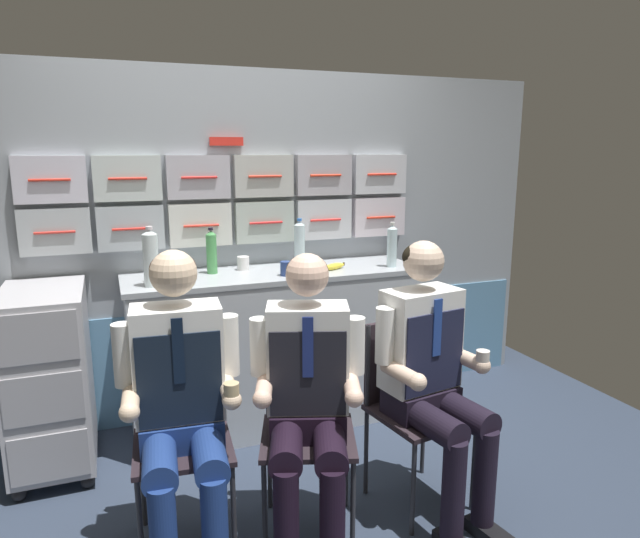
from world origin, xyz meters
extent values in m
cube|color=#2C3648|center=(0.00, 0.00, -0.02)|extent=(4.80, 4.80, 0.04)
cube|color=#979EA5|center=(0.00, 1.38, 1.07)|extent=(4.20, 0.06, 2.15)
cube|color=#5B8CB1|center=(0.00, 1.34, 0.35)|extent=(4.12, 0.01, 0.70)
cube|color=#B0B7BC|center=(-1.04, 1.32, 1.23)|extent=(0.37, 0.06, 0.26)
cylinder|color=red|center=(-1.04, 1.28, 1.23)|extent=(0.21, 0.01, 0.01)
cube|color=#A8B1B7|center=(-0.64, 1.32, 1.23)|extent=(0.37, 0.06, 0.26)
cylinder|color=red|center=(-0.64, 1.28, 1.23)|extent=(0.21, 0.01, 0.01)
cube|color=silver|center=(-0.25, 1.32, 1.23)|extent=(0.37, 0.06, 0.26)
cylinder|color=red|center=(-0.25, 1.28, 1.23)|extent=(0.21, 0.01, 0.01)
cube|color=#ACB7AD|center=(0.15, 1.32, 1.23)|extent=(0.37, 0.06, 0.26)
cylinder|color=red|center=(0.15, 1.28, 1.23)|extent=(0.21, 0.01, 0.01)
cube|color=silver|center=(0.55, 1.32, 1.23)|extent=(0.37, 0.06, 0.26)
cylinder|color=red|center=(0.55, 1.28, 1.23)|extent=(0.21, 0.01, 0.01)
cube|color=silver|center=(0.95, 1.32, 1.23)|extent=(0.37, 0.06, 0.26)
cylinder|color=red|center=(0.95, 1.28, 1.23)|extent=(0.21, 0.01, 0.01)
cube|color=silver|center=(-1.04, 1.32, 1.51)|extent=(0.37, 0.06, 0.26)
cylinder|color=red|center=(-1.04, 1.28, 1.51)|extent=(0.21, 0.01, 0.01)
cube|color=silver|center=(-0.64, 1.32, 1.51)|extent=(0.37, 0.06, 0.26)
cylinder|color=red|center=(-0.64, 1.28, 1.51)|extent=(0.21, 0.01, 0.01)
cube|color=#B2AEB9|center=(-0.25, 1.32, 1.51)|extent=(0.37, 0.06, 0.26)
cylinder|color=red|center=(-0.25, 1.28, 1.51)|extent=(0.21, 0.01, 0.01)
cube|color=#B4B3AD|center=(0.15, 1.32, 1.51)|extent=(0.37, 0.06, 0.26)
cylinder|color=red|center=(0.15, 1.28, 1.51)|extent=(0.21, 0.01, 0.01)
cube|color=#AEA8B0|center=(0.55, 1.32, 1.51)|extent=(0.37, 0.06, 0.26)
cylinder|color=red|center=(0.55, 1.28, 1.51)|extent=(0.21, 0.01, 0.01)
cube|color=silver|center=(0.95, 1.32, 1.51)|extent=(0.37, 0.06, 0.26)
cylinder|color=red|center=(0.95, 1.28, 1.51)|extent=(0.21, 0.01, 0.01)
cube|color=red|center=(-0.07, 1.33, 1.72)|extent=(0.20, 0.02, 0.05)
cube|color=silver|center=(0.15, 1.09, 0.46)|extent=(1.72, 0.52, 0.93)
cube|color=#AAB1B8|center=(0.15, 1.09, 0.94)|extent=(1.75, 0.53, 0.03)
sphere|color=black|center=(-1.27, 0.73, 0.04)|extent=(0.07, 0.07, 0.07)
sphere|color=black|center=(-0.96, 0.73, 0.04)|extent=(0.07, 0.07, 0.07)
sphere|color=black|center=(-1.27, 1.28, 0.04)|extent=(0.07, 0.07, 0.07)
sphere|color=black|center=(-0.96, 1.28, 0.04)|extent=(0.07, 0.07, 0.07)
cube|color=#BBBABF|center=(-1.11, 1.01, 0.52)|extent=(0.40, 0.64, 0.90)
cube|color=#A7A5AB|center=(-1.11, 0.68, 0.22)|extent=(0.35, 0.01, 0.24)
cube|color=#A7A5AB|center=(-1.11, 0.68, 0.52)|extent=(0.35, 0.01, 0.24)
cube|color=#A7A5AB|center=(-1.11, 0.68, 0.82)|extent=(0.35, 0.01, 0.24)
cylinder|color=#28282D|center=(-1.11, 0.71, 0.95)|extent=(0.32, 0.02, 0.02)
cylinder|color=#2D2D33|center=(-0.74, -0.03, 0.22)|extent=(0.02, 0.02, 0.45)
cylinder|color=#2D2D33|center=(-0.38, -0.06, 0.22)|extent=(0.02, 0.02, 0.45)
cylinder|color=#2D2D33|center=(-0.71, 0.33, 0.22)|extent=(0.02, 0.02, 0.45)
cylinder|color=#2D2D33|center=(-0.35, 0.30, 0.22)|extent=(0.02, 0.02, 0.45)
cube|color=#2A2026|center=(-0.54, 0.13, 0.46)|extent=(0.43, 0.43, 0.02)
cube|color=#2A2026|center=(-0.53, 0.32, 0.67)|extent=(0.37, 0.06, 0.40)
cylinder|color=#2D2D33|center=(-0.71, 0.33, 0.67)|extent=(0.02, 0.02, 0.40)
cylinder|color=#2D2D33|center=(-0.35, 0.30, 0.67)|extent=(0.02, 0.02, 0.40)
cylinder|color=navy|center=(-0.48, -0.21, 0.28)|extent=(0.10, 0.10, 0.44)
cylinder|color=navy|center=(-0.65, -0.03, 0.52)|extent=(0.16, 0.38, 0.13)
cylinder|color=navy|center=(-0.46, -0.04, 0.52)|extent=(0.16, 0.38, 0.13)
cube|color=navy|center=(-0.54, 0.13, 0.53)|extent=(0.35, 0.23, 0.12)
cube|color=white|center=(-0.54, 0.15, 0.82)|extent=(0.37, 0.23, 0.47)
cube|color=black|center=(-0.55, 0.05, 0.79)|extent=(0.33, 0.04, 0.38)
cube|color=black|center=(-0.55, 0.04, 0.91)|extent=(0.04, 0.01, 0.26)
cylinder|color=white|center=(-0.75, 0.17, 0.88)|extent=(0.08, 0.08, 0.26)
cylinder|color=beige|center=(-0.74, 0.06, 0.73)|extent=(0.09, 0.24, 0.07)
sphere|color=beige|center=(-0.74, -0.05, 0.73)|extent=(0.08, 0.08, 0.08)
cylinder|color=white|center=(-0.33, 0.13, 0.88)|extent=(0.08, 0.08, 0.26)
cylinder|color=beige|center=(-0.36, 0.03, 0.73)|extent=(0.09, 0.24, 0.07)
sphere|color=beige|center=(-0.37, -0.08, 0.73)|extent=(0.08, 0.08, 0.08)
cylinder|color=tan|center=(-0.37, -0.08, 0.77)|extent=(0.06, 0.06, 0.06)
sphere|color=beige|center=(-0.54, 0.15, 1.19)|extent=(0.19, 0.19, 0.19)
ellipsoid|color=#533627|center=(-0.54, 0.16, 1.21)|extent=(0.20, 0.18, 0.13)
cylinder|color=#2D2D33|center=(-0.26, -0.09, 0.22)|extent=(0.02, 0.02, 0.45)
cylinder|color=#2D2D33|center=(0.08, -0.21, 0.22)|extent=(0.02, 0.02, 0.45)
cylinder|color=#2D2D33|center=(-0.14, 0.25, 0.22)|extent=(0.02, 0.02, 0.45)
cylinder|color=#2D2D33|center=(0.20, 0.13, 0.22)|extent=(0.02, 0.02, 0.45)
cube|color=#2A2026|center=(-0.03, 0.02, 0.46)|extent=(0.51, 0.51, 0.02)
cube|color=#2A2026|center=(0.03, 0.20, 0.67)|extent=(0.36, 0.15, 0.40)
cylinder|color=#2D2D33|center=(-0.14, 0.25, 0.67)|extent=(0.02, 0.02, 0.40)
cylinder|color=#2D2D33|center=(0.20, 0.13, 0.67)|extent=(0.02, 0.02, 0.40)
cylinder|color=black|center=(-0.21, -0.25, 0.28)|extent=(0.10, 0.10, 0.44)
cylinder|color=black|center=(-0.05, -0.31, 0.28)|extent=(0.10, 0.10, 0.44)
cylinder|color=black|center=(-0.16, -0.10, 0.52)|extent=(0.24, 0.38, 0.13)
cylinder|color=black|center=(0.00, -0.16, 0.52)|extent=(0.24, 0.38, 0.13)
cube|color=black|center=(-0.03, 0.02, 0.53)|extent=(0.37, 0.29, 0.12)
cube|color=white|center=(-0.02, 0.04, 0.81)|extent=(0.38, 0.29, 0.45)
cube|color=black|center=(-0.05, -0.05, 0.78)|extent=(0.30, 0.11, 0.36)
cube|color=navy|center=(-0.05, -0.06, 0.89)|extent=(0.04, 0.02, 0.25)
cylinder|color=white|center=(-0.21, 0.10, 0.86)|extent=(0.08, 0.08, 0.24)
cylinder|color=beige|center=(-0.22, 0.00, 0.72)|extent=(0.14, 0.24, 0.07)
sphere|color=beige|center=(-0.26, -0.09, 0.72)|extent=(0.08, 0.08, 0.08)
cylinder|color=white|center=(0.17, -0.02, 0.86)|extent=(0.08, 0.08, 0.24)
cylinder|color=beige|center=(0.12, -0.11, 0.72)|extent=(0.14, 0.24, 0.07)
sphere|color=beige|center=(0.08, -0.21, 0.72)|extent=(0.08, 0.08, 0.08)
sphere|color=beige|center=(-0.02, 0.04, 1.17)|extent=(0.18, 0.18, 0.18)
ellipsoid|color=brown|center=(-0.02, 0.05, 1.18)|extent=(0.22, 0.21, 0.13)
cylinder|color=#2D2D33|center=(0.39, -0.17, 0.22)|extent=(0.02, 0.02, 0.45)
cylinder|color=#2D2D33|center=(0.75, -0.11, 0.22)|extent=(0.02, 0.02, 0.45)
cylinder|color=#2D2D33|center=(0.33, 0.19, 0.22)|extent=(0.02, 0.02, 0.45)
cylinder|color=#2D2D33|center=(0.69, 0.25, 0.22)|extent=(0.02, 0.02, 0.45)
cube|color=#2A2026|center=(0.54, 0.04, 0.46)|extent=(0.46, 0.46, 0.02)
cube|color=#2A2026|center=(0.51, 0.23, 0.67)|extent=(0.37, 0.09, 0.40)
cylinder|color=#2D2D33|center=(0.33, 0.19, 0.67)|extent=(0.02, 0.02, 0.40)
cylinder|color=#2D2D33|center=(0.69, 0.25, 0.67)|extent=(0.02, 0.02, 0.40)
cube|color=black|center=(0.69, -0.31, 0.03)|extent=(0.12, 0.23, 0.06)
cylinder|color=black|center=(0.50, -0.30, 0.28)|extent=(0.10, 0.10, 0.44)
cylinder|color=black|center=(0.68, -0.27, 0.28)|extent=(0.10, 0.10, 0.44)
cylinder|color=black|center=(0.48, -0.14, 0.52)|extent=(0.19, 0.38, 0.13)
cylinder|color=black|center=(0.66, -0.11, 0.52)|extent=(0.19, 0.38, 0.13)
cube|color=black|center=(0.54, 0.04, 0.53)|extent=(0.36, 0.25, 0.12)
cube|color=white|center=(0.54, 0.06, 0.82)|extent=(0.37, 0.25, 0.46)
cube|color=#1B1E37|center=(0.55, -0.04, 0.78)|extent=(0.32, 0.06, 0.37)
cube|color=navy|center=(0.55, -0.05, 0.90)|extent=(0.04, 0.01, 0.26)
cylinder|color=white|center=(0.34, 0.03, 0.87)|extent=(0.08, 0.08, 0.25)
cylinder|color=beige|center=(0.37, -0.07, 0.72)|extent=(0.10, 0.24, 0.07)
sphere|color=beige|center=(0.39, -0.17, 0.72)|extent=(0.08, 0.08, 0.08)
cylinder|color=white|center=(0.74, 0.09, 0.87)|extent=(0.08, 0.08, 0.25)
cylinder|color=beige|center=(0.74, -0.01, 0.72)|extent=(0.10, 0.24, 0.07)
sphere|color=beige|center=(0.75, -0.12, 0.72)|extent=(0.08, 0.08, 0.08)
cylinder|color=silver|center=(0.75, -0.12, 0.76)|extent=(0.06, 0.06, 0.06)
sphere|color=beige|center=(0.54, 0.06, 1.18)|extent=(0.18, 0.18, 0.18)
ellipsoid|color=black|center=(0.53, 0.07, 1.20)|extent=(0.20, 0.19, 0.13)
cylinder|color=silver|center=(0.86, 0.96, 1.08)|extent=(0.06, 0.06, 0.23)
cone|color=silver|center=(0.86, 0.96, 1.21)|extent=(0.06, 0.06, 0.02)
cylinder|color=silver|center=(0.86, 0.96, 1.23)|extent=(0.03, 0.03, 0.02)
cylinder|color=silver|center=(0.33, 1.16, 1.09)|extent=(0.07, 0.07, 0.26)
cone|color=silver|center=(0.33, 1.16, 1.23)|extent=(0.07, 0.07, 0.02)
cylinder|color=blue|center=(0.33, 1.16, 1.25)|extent=(0.03, 0.03, 0.02)
cylinder|color=#499851|center=(-0.21, 1.17, 1.07)|extent=(0.06, 0.06, 0.23)
cone|color=#499851|center=(-0.21, 1.17, 1.20)|extent=(0.06, 0.06, 0.02)
cylinder|color=black|center=(-0.21, 1.17, 1.22)|extent=(0.03, 0.03, 0.02)
cylinder|color=silver|center=(-0.57, 0.95, 1.10)|extent=(0.08, 0.08, 0.28)
cone|color=silver|center=(-0.57, 0.95, 1.25)|extent=(0.08, 0.08, 0.02)
cylinder|color=silver|center=(-0.57, 0.95, 1.27)|extent=(0.04, 0.04, 0.02)
cylinder|color=navy|center=(0.17, 0.95, 1.00)|extent=(0.06, 0.06, 0.08)
cylinder|color=#382114|center=(0.17, 0.95, 1.04)|extent=(0.05, 0.05, 0.01)
cylinder|color=tan|center=(-0.56, 1.07, 1.00)|extent=(0.06, 0.06, 0.08)
cylinder|color=#382114|center=(-0.56, 1.07, 1.03)|extent=(0.05, 0.05, 0.01)
cylinder|color=white|center=(-0.02, 1.20, 1.00)|extent=(0.07, 0.07, 0.08)
cylinder|color=#382114|center=(-0.02, 1.20, 1.04)|extent=(0.06, 0.06, 0.01)
ellipsoid|color=yellow|center=(0.49, 1.00, 0.98)|extent=(0.17, 0.10, 0.04)
cylinder|color=#4C3819|center=(0.57, 1.04, 0.98)|extent=(0.01, 0.01, 0.02)
camera|label=1|loc=(-0.77, -2.08, 1.67)|focal=31.67mm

